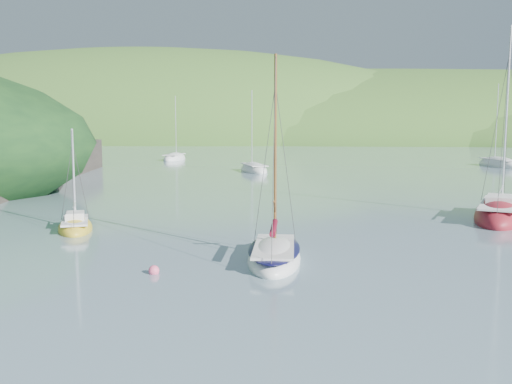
# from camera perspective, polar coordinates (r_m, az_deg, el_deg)

# --- Properties ---
(ground) EXTENTS (700.00, 700.00, 0.00)m
(ground) POSITION_cam_1_polar(r_m,az_deg,el_deg) (18.89, 1.85, -10.79)
(ground) COLOR slate
(ground) RESTS_ON ground
(shoreline_hills) EXTENTS (690.00, 135.00, 56.00)m
(shoreline_hills) POSITION_cam_1_polar(r_m,az_deg,el_deg) (190.75, 3.71, 5.33)
(shoreline_hills) COLOR #2D6125
(shoreline_hills) RESTS_ON ground
(daysailer_white) EXTENTS (2.52, 6.10, 9.20)m
(daysailer_white) POSITION_cam_1_polar(r_m,az_deg,el_deg) (23.98, 1.84, -6.38)
(daysailer_white) COLOR white
(daysailer_white) RESTS_ON ground
(sloop_red) EXTENTS (5.43, 8.87, 12.41)m
(sloop_red) POSITION_cam_1_polar(r_m,az_deg,el_deg) (36.98, 23.24, -2.16)
(sloop_red) COLOR maroon
(sloop_red) RESTS_ON ground
(sailboat_yellow) EXTENTS (3.38, 4.80, 5.93)m
(sailboat_yellow) POSITION_cam_1_polar(r_m,az_deg,el_deg) (32.15, -17.62, -3.35)
(sailboat_yellow) COLOR gold
(sailboat_yellow) RESTS_ON ground
(distant_sloop_a) EXTENTS (5.04, 7.57, 10.20)m
(distant_sloop_a) POSITION_cam_1_polar(r_m,az_deg,el_deg) (65.97, -0.22, 2.20)
(distant_sloop_a) COLOR white
(distant_sloop_a) RESTS_ON ground
(distant_sloop_b) EXTENTS (4.93, 8.57, 11.55)m
(distant_sloop_b) POSITION_cam_1_polar(r_m,az_deg,el_deg) (80.20, 23.10, 2.51)
(distant_sloop_b) COLOR white
(distant_sloop_b) RESTS_ON ground
(distant_sloop_c) EXTENTS (2.82, 7.37, 10.40)m
(distant_sloop_c) POSITION_cam_1_polar(r_m,az_deg,el_deg) (86.83, -8.14, 3.31)
(distant_sloop_c) COLOR white
(distant_sloop_c) RESTS_ON ground
(mooring_buoys) EXTENTS (23.27, 7.81, 0.46)m
(mooring_buoys) POSITION_cam_1_polar(r_m,az_deg,el_deg) (26.33, 0.22, -5.36)
(mooring_buoys) COLOR #F6597F
(mooring_buoys) RESTS_ON ground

